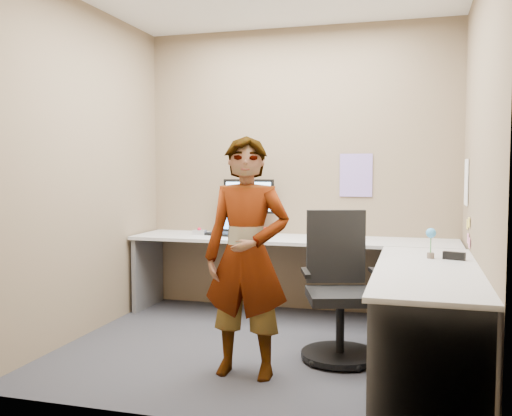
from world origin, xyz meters
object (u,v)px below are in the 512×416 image
(office_chair, at_px, (339,299))
(monitor, at_px, (249,199))
(desk, at_px, (329,266))
(person, at_px, (247,257))

(office_chair, bearing_deg, monitor, 113.49)
(desk, distance_m, monitor, 1.28)
(monitor, xyz_separation_m, office_chair, (1.03, -1.21, -0.64))
(monitor, relative_size, person, 0.31)
(desk, xyz_separation_m, person, (-0.40, -0.94, 0.20))
(desk, bearing_deg, monitor, 139.02)
(monitor, bearing_deg, office_chair, -52.16)
(desk, bearing_deg, person, -113.06)
(office_chair, bearing_deg, desk, 90.80)
(desk, relative_size, person, 1.90)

